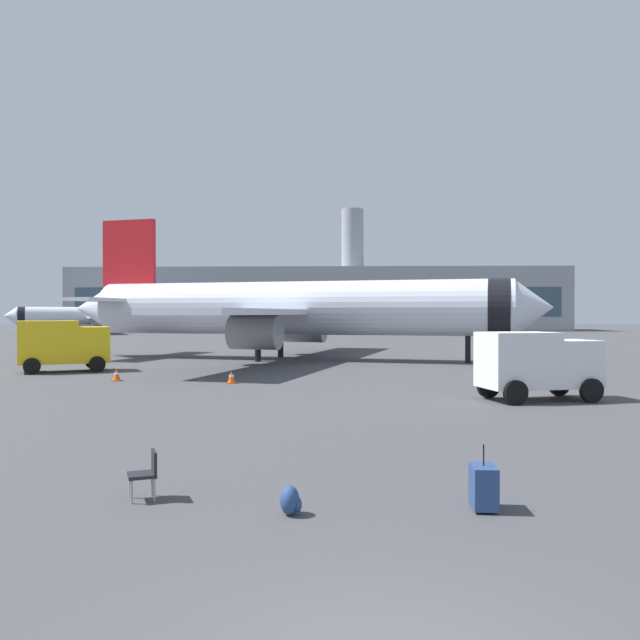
{
  "coord_description": "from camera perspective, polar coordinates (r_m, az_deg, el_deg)",
  "views": [
    {
      "loc": [
        -0.45,
        -5.8,
        3.3
      ],
      "look_at": [
        -1.53,
        24.25,
        3.0
      ],
      "focal_mm": 36.4,
      "sensor_mm": 36.0,
      "label": 1
    }
  ],
  "objects": [
    {
      "name": "airplane_at_gate",
      "position": [
        46.41,
        -2.39,
        1.01
      ],
      "size": [
        35.44,
        32.24,
        10.5
      ],
      "color": "silver",
      "rests_on": "ground"
    },
    {
      "name": "airplane_taxiing",
      "position": [
        116.39,
        -19.26,
        0.33
      ],
      "size": [
        26.55,
        24.41,
        8.24
      ],
      "color": "silver",
      "rests_on": "ground"
    },
    {
      "name": "service_truck",
      "position": [
        39.53,
        -21.7,
        -1.92
      ],
      "size": [
        5.28,
        4.17,
        2.9
      ],
      "color": "yellow",
      "rests_on": "ground"
    },
    {
      "name": "cargo_van",
      "position": [
        26.03,
        18.54,
        -3.54
      ],
      "size": [
        4.76,
        3.24,
        2.6
      ],
      "color": "white",
      "rests_on": "ground"
    },
    {
      "name": "safety_cone_near",
      "position": [
        33.39,
        -17.45,
        -4.62
      ],
      "size": [
        0.44,
        0.44,
        0.6
      ],
      "color": "#F2590C",
      "rests_on": "ground"
    },
    {
      "name": "safety_cone_mid",
      "position": [
        30.93,
        -7.8,
        -5.01
      ],
      "size": [
        0.44,
        0.44,
        0.6
      ],
      "color": "#F2590C",
      "rests_on": "ground"
    },
    {
      "name": "rolling_suitcase",
      "position": [
        11.58,
        14.18,
        -14.0
      ],
      "size": [
        0.41,
        0.65,
        1.1
      ],
      "color": "navy",
      "rests_on": "ground"
    },
    {
      "name": "traveller_backpack",
      "position": [
        11.02,
        -2.6,
        -15.6
      ],
      "size": [
        0.36,
        0.4,
        0.48
      ],
      "color": "navy",
      "rests_on": "ground"
    },
    {
      "name": "gate_chair",
      "position": [
        12.2,
        -15.01,
        -12.73
      ],
      "size": [
        0.63,
        0.63,
        0.86
      ],
      "color": "black",
      "rests_on": "ground"
    },
    {
      "name": "terminal_building",
      "position": [
        130.09,
        -0.25,
        1.86
      ],
      "size": [
        96.16,
        17.32,
        24.18
      ],
      "color": "gray",
      "rests_on": "ground"
    }
  ]
}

